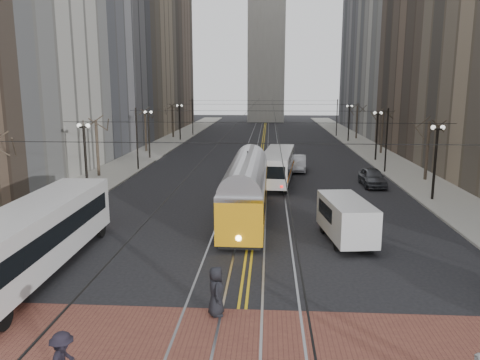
# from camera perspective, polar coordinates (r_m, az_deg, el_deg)

# --- Properties ---
(ground) EXTENTS (260.00, 260.00, 0.00)m
(ground) POSITION_cam_1_polar(r_m,az_deg,el_deg) (20.21, 0.42, -14.23)
(ground) COLOR black
(ground) RESTS_ON ground
(sidewalk_left) EXTENTS (5.00, 140.00, 0.15)m
(sidewalk_left) POSITION_cam_1_polar(r_m,az_deg,el_deg) (65.78, -10.53, 3.56)
(sidewalk_left) COLOR gray
(sidewalk_left) RESTS_ON ground
(sidewalk_right) EXTENTS (5.00, 140.00, 0.15)m
(sidewalk_right) POSITION_cam_1_polar(r_m,az_deg,el_deg) (65.32, 15.98, 3.26)
(sidewalk_right) COLOR gray
(sidewalk_right) RESTS_ON ground
(crosswalk_band) EXTENTS (25.00, 6.00, 0.01)m
(crosswalk_band) POSITION_cam_1_polar(r_m,az_deg,el_deg) (16.70, -0.39, -20.13)
(crosswalk_band) COLOR brown
(crosswalk_band) RESTS_ON ground
(streetcar_rails) EXTENTS (4.80, 130.00, 0.02)m
(streetcar_rails) POSITION_cam_1_polar(r_m,az_deg,el_deg) (63.82, 2.68, 3.44)
(streetcar_rails) COLOR gray
(streetcar_rails) RESTS_ON ground
(centre_lines) EXTENTS (0.42, 130.00, 0.01)m
(centre_lines) POSITION_cam_1_polar(r_m,az_deg,el_deg) (63.82, 2.68, 3.44)
(centre_lines) COLOR gold
(centre_lines) RESTS_ON ground
(building_left_mid) EXTENTS (16.00, 20.00, 34.00)m
(building_left_mid) POSITION_cam_1_polar(r_m,az_deg,el_deg) (69.96, -19.62, 17.47)
(building_left_mid) COLOR slate
(building_left_mid) RESTS_ON ground
(building_left_far) EXTENTS (16.00, 20.00, 40.00)m
(building_left_far) POSITION_cam_1_polar(r_m,az_deg,el_deg) (108.12, -11.10, 17.08)
(building_left_far) COLOR brown
(building_left_far) RESTS_ON ground
(building_right_mid) EXTENTS (16.00, 20.00, 34.00)m
(building_right_mid) POSITION_cam_1_polar(r_m,az_deg,el_deg) (69.23, 25.51, 17.12)
(building_right_mid) COLOR brown
(building_right_mid) RESTS_ON ground
(building_right_far) EXTENTS (16.00, 20.00, 40.00)m
(building_right_far) POSITION_cam_1_polar(r_m,az_deg,el_deg) (107.65, 17.51, 16.81)
(building_right_far) COLOR slate
(building_right_far) RESTS_ON ground
(lamp_posts) EXTENTS (27.60, 57.20, 5.60)m
(lamp_posts) POSITION_cam_1_polar(r_m,az_deg,el_deg) (47.35, 2.37, 4.11)
(lamp_posts) COLOR black
(lamp_posts) RESTS_ON ground
(street_trees) EXTENTS (31.68, 53.28, 5.60)m
(street_trees) POSITION_cam_1_polar(r_m,az_deg,el_deg) (53.80, 2.53, 4.97)
(street_trees) COLOR #382D23
(street_trees) RESTS_ON ground
(trolley_wires) EXTENTS (25.96, 120.00, 6.60)m
(trolley_wires) POSITION_cam_1_polar(r_m,az_deg,el_deg) (53.29, 2.53, 5.96)
(trolley_wires) COLOR black
(trolley_wires) RESTS_ON ground
(transit_bus) EXTENTS (3.04, 13.22, 3.29)m
(transit_bus) POSITION_cam_1_polar(r_m,az_deg,el_deg) (24.24, -23.59, -6.63)
(transit_bus) COLOR silver
(transit_bus) RESTS_ON ground
(streetcar) EXTENTS (2.67, 13.85, 3.26)m
(streetcar) POSITION_cam_1_polar(r_m,az_deg,el_deg) (31.21, 0.75, -1.82)
(streetcar) COLOR orange
(streetcar) RESTS_ON ground
(rear_bus) EXTENTS (3.50, 11.35, 2.91)m
(rear_bus) POSITION_cam_1_polar(r_m,az_deg,el_deg) (43.12, 4.62, 1.57)
(rear_bus) COLOR #BBBBBB
(rear_bus) RESTS_ON ground
(cargo_van) EXTENTS (2.81, 5.74, 2.44)m
(cargo_van) POSITION_cam_1_polar(r_m,az_deg,el_deg) (27.38, 12.80, -4.88)
(cargo_van) COLOR #BCBCBC
(cargo_van) RESTS_ON ground
(sedan_grey) EXTENTS (1.98, 4.74, 1.60)m
(sedan_grey) POSITION_cam_1_polar(r_m,az_deg,el_deg) (43.30, 15.82, 0.33)
(sedan_grey) COLOR #3E4146
(sedan_grey) RESTS_ON ground
(sedan_silver) EXTENTS (2.00, 4.99, 1.61)m
(sedan_silver) POSITION_cam_1_polar(r_m,az_deg,el_deg) (49.58, 7.03, 2.03)
(sedan_silver) COLOR #AFB0B7
(sedan_silver) RESTS_ON ground
(pedestrian_a) EXTENTS (0.79, 1.06, 1.97)m
(pedestrian_a) POSITION_cam_1_polar(r_m,az_deg,el_deg) (18.52, -2.95, -13.35)
(pedestrian_a) COLOR black
(pedestrian_a) RESTS_ON crosswalk_band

